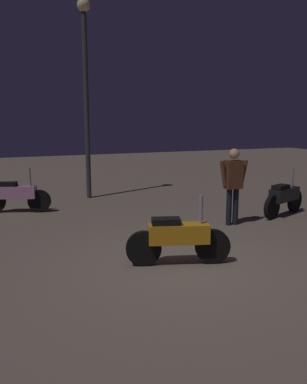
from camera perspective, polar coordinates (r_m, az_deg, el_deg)
The scene contains 6 objects.
ground_plane at distance 6.36m, azimuth 4.26°, elevation -10.55°, with size 40.00×40.00×0.00m, color #756656.
motorcycle_orange_foreground at distance 6.29m, azimuth 3.56°, elevation -6.56°, with size 1.61×0.61×1.11m.
motorcycle_pink_parked_left at distance 10.32m, azimuth -19.10°, elevation -0.40°, with size 1.59×0.66×1.11m.
motorcycle_black_parked_right at distance 9.96m, azimuth 18.20°, elevation -0.73°, with size 1.59×0.69×1.11m.
person_rider_beside at distance 8.69m, azimuth 11.36°, elevation 1.71°, with size 0.67×0.27×1.66m.
streetlamp_near at distance 11.66m, azimuth -9.70°, elevation 16.00°, with size 0.36×0.36×5.48m.
Camera 1 is at (-2.76, -5.27, 2.27)m, focal length 37.22 mm.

